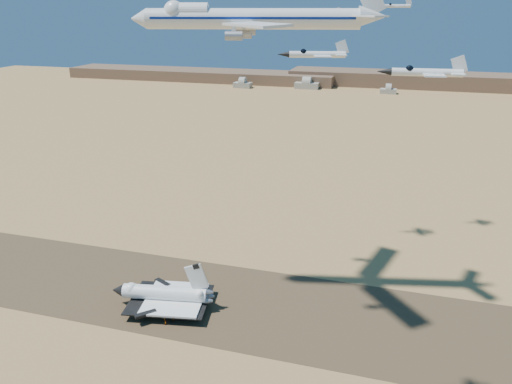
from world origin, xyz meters
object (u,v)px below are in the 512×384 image
(crew_b, at_px, (166,323))
(chase_jet_c, at_px, (322,16))
(chase_jet_d, at_px, (396,6))
(crew_c, at_px, (173,319))
(crew_a, at_px, (165,319))
(chase_jet_b, at_px, (425,72))
(carrier_747, at_px, (245,19))
(chase_jet_a, at_px, (316,54))
(shuttle, at_px, (164,295))

(crew_b, bearing_deg, chase_jet_c, -28.35)
(chase_jet_d, bearing_deg, crew_c, -139.23)
(crew_b, xyz_separation_m, chase_jet_d, (60.82, 98.58, 96.84))
(crew_a, relative_size, chase_jet_b, 0.10)
(chase_jet_c, bearing_deg, chase_jet_d, 18.51)
(carrier_747, bearing_deg, chase_jet_a, -70.93)
(shuttle, height_order, crew_b, shuttle)
(carrier_747, height_order, crew_a, carrier_747)
(chase_jet_d, bearing_deg, chase_jet_b, -103.21)
(chase_jet_d, bearing_deg, chase_jet_a, -113.07)
(shuttle, relative_size, crew_b, 22.34)
(shuttle, distance_m, chase_jet_a, 104.16)
(chase_jet_b, height_order, chase_jet_d, chase_jet_d)
(crew_b, bearing_deg, crew_a, 29.67)
(crew_b, xyz_separation_m, crew_c, (1.45, 2.66, 0.00))
(crew_a, distance_m, chase_jet_a, 103.51)
(carrier_747, relative_size, crew_b, 48.71)
(shuttle, xyz_separation_m, carrier_747, (23.46, 19.83, 89.29))
(chase_jet_c, relative_size, chase_jet_d, 1.15)
(shuttle, xyz_separation_m, crew_c, (6.46, -6.99, -3.85))
(shuttle, xyz_separation_m, chase_jet_d, (65.84, 88.94, 92.99))
(crew_c, distance_m, chase_jet_d, 148.67)
(chase_jet_a, xyz_separation_m, chase_jet_d, (11.67, 118.91, 9.22))
(crew_c, bearing_deg, chase_jet_b, -152.02)
(shuttle, bearing_deg, carrier_747, 30.27)
(crew_c, bearing_deg, crew_b, 113.26)
(shuttle, bearing_deg, crew_c, -57.18)
(crew_b, xyz_separation_m, chase_jet_a, (49.15, -20.33, 87.62))
(chase_jet_a, distance_m, chase_jet_d, 119.84)
(chase_jet_c, height_order, chase_jet_d, chase_jet_d)
(carrier_747, xyz_separation_m, crew_a, (-19.73, -27.64, -93.14))
(shuttle, relative_size, crew_a, 22.57)
(shuttle, bearing_deg, chase_jet_a, -38.91)
(crew_b, relative_size, chase_jet_d, 0.12)
(chase_jet_b, bearing_deg, crew_c, 151.18)
(carrier_747, relative_size, chase_jet_b, 5.00)
(chase_jet_b, bearing_deg, chase_jet_a, 155.67)
(carrier_747, height_order, crew_c, carrier_747)
(carrier_747, xyz_separation_m, crew_b, (-18.44, -29.48, -93.14))
(carrier_747, distance_m, chase_jet_c, 52.87)
(crew_b, distance_m, chase_jet_b, 114.18)
(crew_b, bearing_deg, chase_jet_d, -36.99)
(carrier_747, bearing_deg, chase_jet_b, -60.44)
(crew_c, distance_m, chase_jet_b, 113.97)
(crew_a, bearing_deg, crew_c, -88.88)
(chase_jet_a, xyz_separation_m, chase_jet_b, (21.07, -7.40, -1.96))
(crew_b, bearing_deg, chase_jet_a, -117.79)
(crew_c, relative_size, chase_jet_d, 0.12)
(crew_a, distance_m, crew_c, 2.85)
(shuttle, height_order, crew_a, shuttle)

